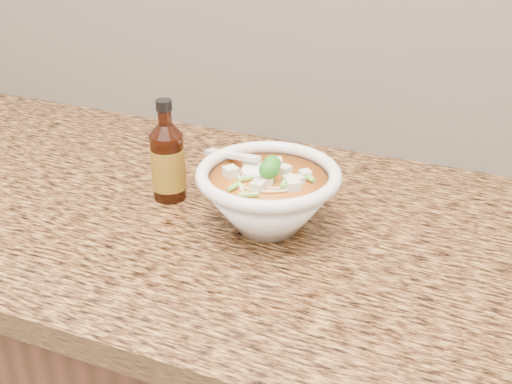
% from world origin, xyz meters
% --- Properties ---
extents(counter_slab, '(4.00, 0.68, 0.04)m').
position_xyz_m(counter_slab, '(0.00, 1.68, 0.88)').
color(counter_slab, '#A67A3D').
rests_on(counter_slab, cabinet).
extents(soup_bowl, '(0.24, 0.22, 0.12)m').
position_xyz_m(soup_bowl, '(0.01, 1.66, 0.95)').
color(soup_bowl, white).
rests_on(soup_bowl, counter_slab).
extents(hot_sauce_bottle, '(0.07, 0.07, 0.17)m').
position_xyz_m(hot_sauce_bottle, '(-0.17, 1.68, 0.96)').
color(hot_sauce_bottle, '#3A1307').
rests_on(hot_sauce_bottle, counter_slab).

